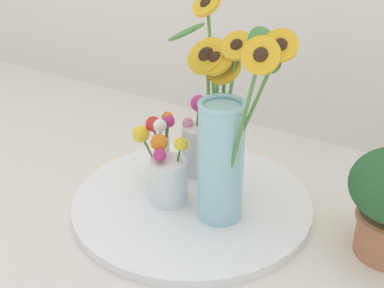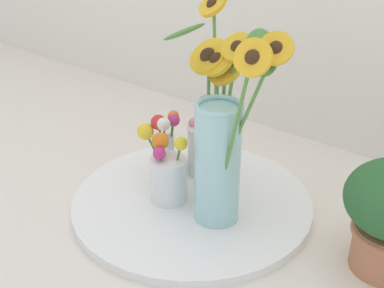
{
  "view_description": "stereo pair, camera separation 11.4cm",
  "coord_description": "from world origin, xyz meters",
  "views": [
    {
      "loc": [
        0.5,
        -0.81,
        0.69
      ],
      "look_at": [
        -0.02,
        0.05,
        0.16
      ],
      "focal_mm": 50.0,
      "sensor_mm": 36.0,
      "label": 1
    },
    {
      "loc": [
        0.6,
        -0.74,
        0.69
      ],
      "look_at": [
        -0.02,
        0.05,
        0.16
      ],
      "focal_mm": 50.0,
      "sensor_mm": 36.0,
      "label": 2
    }
  ],
  "objects": [
    {
      "name": "ground_plane",
      "position": [
        0.0,
        0.0,
        0.0
      ],
      "size": [
        6.0,
        6.0,
        0.0
      ],
      "primitive_type": "plane",
      "color": "silver"
    },
    {
      "name": "vase_bulb_right",
      "position": [
        -0.14,
        0.09,
        0.1
      ],
      "size": [
        0.09,
        0.1,
        0.17
      ],
      "color": "white",
      "rests_on": "serving_tray"
    },
    {
      "name": "vase_small_back",
      "position": [
        -0.08,
        0.16,
        0.1
      ],
      "size": [
        0.08,
        0.07,
        0.2
      ],
      "color": "white",
      "rests_on": "serving_tray"
    },
    {
      "name": "serving_tray",
      "position": [
        -0.02,
        0.05,
        0.01
      ],
      "size": [
        0.54,
        0.54,
        0.02
      ],
      "color": "white",
      "rests_on": "ground_plane"
    },
    {
      "name": "vase_small_center",
      "position": [
        -0.07,
        0.02,
        0.08
      ],
      "size": [
        0.09,
        0.08,
        0.16
      ],
      "color": "white",
      "rests_on": "serving_tray"
    },
    {
      "name": "mason_jar_sunflowers",
      "position": [
        0.05,
        0.04,
        0.21
      ],
      "size": [
        0.29,
        0.25,
        0.44
      ],
      "color": "#9ED1D6",
      "rests_on": "serving_tray"
    }
  ]
}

